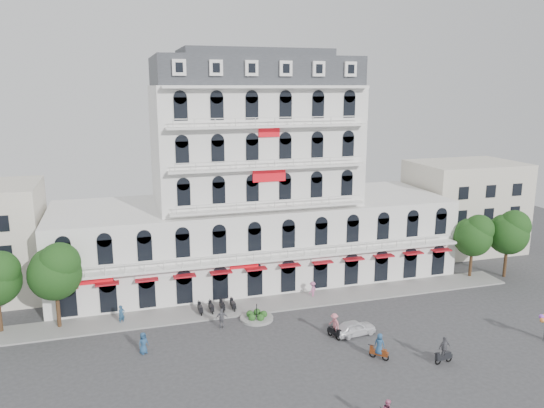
{
  "coord_description": "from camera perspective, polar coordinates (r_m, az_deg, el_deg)",
  "views": [
    {
      "loc": [
        -15.17,
        -39.73,
        21.93
      ],
      "look_at": [
        -0.26,
        10.0,
        10.36
      ],
      "focal_mm": 35.0,
      "sensor_mm": 36.0,
      "label": 1
    }
  ],
  "objects": [
    {
      "name": "traffic_island",
      "position": [
        52.05,
        -1.66,
        -12.05
      ],
      "size": [
        3.2,
        3.2,
        1.6
      ],
      "color": "gray",
      "rests_on": "ground"
    },
    {
      "name": "pedestrian_left",
      "position": [
        47.04,
        -13.67,
        -14.33
      ],
      "size": [
        1.08,
        0.97,
        1.86
      ],
      "primitive_type": "imported",
      "rotation": [
        0.0,
        0.0,
        0.53
      ],
      "color": "navy",
      "rests_on": "ground"
    },
    {
      "name": "sidewalk",
      "position": [
        55.52,
        0.57,
        -10.61
      ],
      "size": [
        53.0,
        4.0,
        0.16
      ],
      "primitive_type": "cube",
      "color": "gray",
      "rests_on": "ground"
    },
    {
      "name": "rider_east",
      "position": [
        45.71,
        11.48,
        -14.76
      ],
      "size": [
        1.28,
        1.33,
        2.26
      ],
      "rotation": [
        0.0,
        0.0,
        2.33
      ],
      "color": "brown",
      "rests_on": "ground"
    },
    {
      "name": "pedestrian_far",
      "position": [
        52.82,
        -15.87,
        -11.38
      ],
      "size": [
        0.8,
        0.73,
        1.84
      ],
      "primitive_type": "imported",
      "rotation": [
        0.0,
        0.0,
        0.56
      ],
      "color": "navy",
      "rests_on": "ground"
    },
    {
      "name": "tree_east_outer",
      "position": [
        67.15,
        24.13,
        -2.68
      ],
      "size": [
        4.65,
        4.65,
        8.05
      ],
      "color": "#382314",
      "rests_on": "ground"
    },
    {
      "name": "main_building",
      "position": [
        60.88,
        -1.92,
        1.22
      ],
      "size": [
        45.0,
        15.0,
        25.8
      ],
      "color": "silver",
      "rests_on": "ground"
    },
    {
      "name": "rider_northeast",
      "position": [
        46.37,
        18.04,
        -14.68
      ],
      "size": [
        1.7,
        0.57,
        2.34
      ],
      "rotation": [
        0.0,
        0.0,
        3.25
      ],
      "color": "black",
      "rests_on": "ground"
    },
    {
      "name": "pedestrian_right",
      "position": [
        56.89,
        4.38,
        -9.18
      ],
      "size": [
        1.32,
        1.22,
        1.78
      ],
      "primitive_type": "imported",
      "rotation": [
        0.0,
        0.0,
        3.79
      ],
      "color": "#B9628E",
      "rests_on": "ground"
    },
    {
      "name": "flank_building_east",
      "position": [
        76.56,
        19.95,
        -0.21
      ],
      "size": [
        14.0,
        10.0,
        12.0
      ],
      "primitive_type": "cube",
      "color": "beige",
      "rests_on": "ground"
    },
    {
      "name": "ground",
      "position": [
        47.85,
        3.87,
        -14.75
      ],
      "size": [
        120.0,
        120.0,
        0.0
      ],
      "primitive_type": "plane",
      "color": "#38383A",
      "rests_on": "ground"
    },
    {
      "name": "pedestrian_mid",
      "position": [
        50.27,
        -5.42,
        -12.14
      ],
      "size": [
        1.18,
        0.6,
        1.93
      ],
      "primitive_type": "imported",
      "rotation": [
        0.0,
        0.0,
        3.03
      ],
      "color": "slate",
      "rests_on": "ground"
    },
    {
      "name": "tree_west_inner",
      "position": [
        52.15,
        -22.31,
        -6.57
      ],
      "size": [
        4.76,
        4.76,
        8.25
      ],
      "color": "#382314",
      "rests_on": "ground"
    },
    {
      "name": "rider_center",
      "position": [
        48.46,
        6.71,
        -12.78
      ],
      "size": [
        1.03,
        1.66,
        2.35
      ],
      "rotation": [
        0.0,
        0.0,
        5.02
      ],
      "color": "black",
      "rests_on": "ground"
    },
    {
      "name": "tree_east_inner",
      "position": [
        65.49,
        20.87,
        -3.07
      ],
      "size": [
        4.4,
        4.37,
        7.57
      ],
      "color": "#382314",
      "rests_on": "ground"
    },
    {
      "name": "parked_car",
      "position": [
        49.53,
        8.87,
        -13.02
      ],
      "size": [
        4.11,
        2.05,
        1.34
      ],
      "primitive_type": "imported",
      "rotation": [
        0.0,
        0.0,
        1.69
      ],
      "color": "silver",
      "rests_on": "ground"
    },
    {
      "name": "parked_scooter_row",
      "position": [
        53.98,
        -5.95,
        -11.48
      ],
      "size": [
        4.4,
        1.8,
        1.1
      ],
      "primitive_type": null,
      "color": "black",
      "rests_on": "ground"
    }
  ]
}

